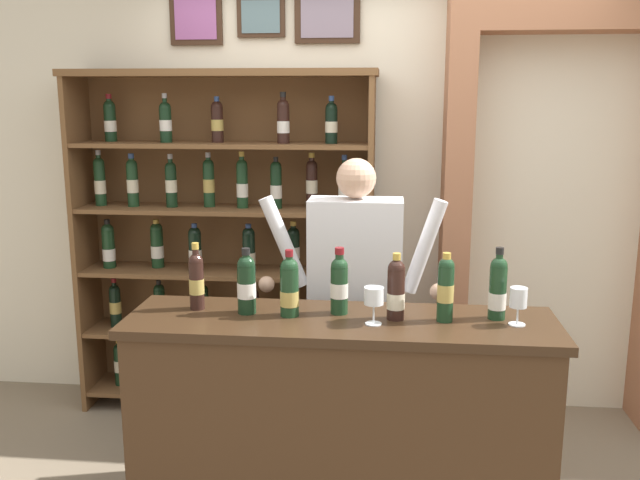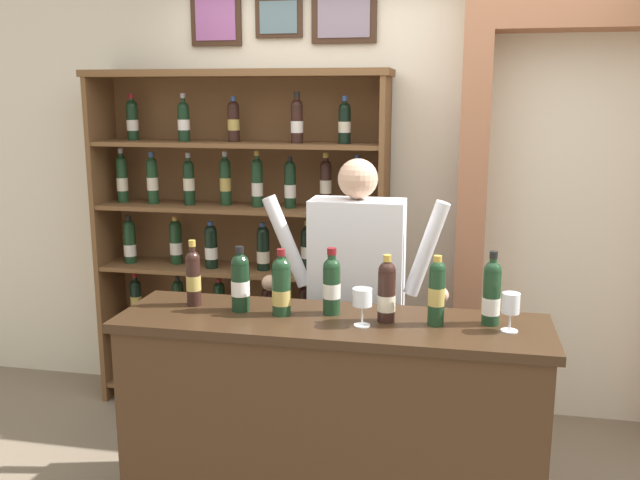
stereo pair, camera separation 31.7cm
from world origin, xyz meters
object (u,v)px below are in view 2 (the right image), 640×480
(tasting_bottle_prosecco, at_px, (281,286))
(tasting_bottle_super_tuscan, at_px, (332,284))
(wine_shelf, at_px, (242,234))
(tasting_bottle_chianti, at_px, (492,293))
(wine_glass_center, at_px, (362,299))
(tasting_bottle_bianco, at_px, (240,281))
(shopkeeper, at_px, (357,284))
(tasting_counter, at_px, (331,427))
(tasting_bottle_grappa, at_px, (437,291))
(tasting_bottle_vin_santo, at_px, (387,291))
(tasting_bottle_riserva, at_px, (193,276))
(wine_glass_left, at_px, (511,305))

(tasting_bottle_prosecco, xyz_separation_m, tasting_bottle_super_tuscan, (0.21, 0.05, 0.01))
(wine_shelf, height_order, tasting_bottle_chianti, wine_shelf)
(wine_glass_center, bearing_deg, tasting_bottle_bianco, 170.00)
(tasting_bottle_prosecco, relative_size, tasting_bottle_chianti, 0.94)
(wine_shelf, xyz_separation_m, tasting_bottle_super_tuscan, (0.77, -1.12, 0.04))
(shopkeeper, relative_size, tasting_bottle_super_tuscan, 5.55)
(tasting_bottle_chianti, xyz_separation_m, wine_glass_center, (-0.51, -0.13, -0.02))
(tasting_counter, distance_m, tasting_bottle_grappa, 0.77)
(tasting_bottle_prosecco, distance_m, wine_glass_center, 0.37)
(shopkeeper, height_order, wine_glass_center, shopkeeper)
(tasting_bottle_vin_santo, bearing_deg, tasting_bottle_riserva, 176.44)
(tasting_bottle_super_tuscan, bearing_deg, tasting_bottle_grappa, -7.59)
(tasting_bottle_grappa, distance_m, tasting_bottle_chianti, 0.23)
(tasting_bottle_riserva, bearing_deg, tasting_bottle_chianti, -0.22)
(tasting_counter, relative_size, wine_glass_left, 11.49)
(wine_glass_center, distance_m, wine_glass_left, 0.59)
(wine_shelf, xyz_separation_m, wine_glass_left, (1.50, -1.20, 0.01))
(wine_glass_center, bearing_deg, tasting_bottle_vin_santo, 40.88)
(tasting_bottle_prosecco, bearing_deg, wine_glass_center, -12.15)
(tasting_bottle_grappa, xyz_separation_m, tasting_bottle_chianti, (0.22, 0.05, -0.01))
(wine_shelf, bearing_deg, wine_glass_left, -38.69)
(wine_glass_left, bearing_deg, tasting_bottle_riserva, 176.63)
(tasting_bottle_super_tuscan, bearing_deg, tasting_counter, -81.37)
(tasting_counter, bearing_deg, tasting_bottle_chianti, 5.81)
(tasting_bottle_prosecco, height_order, tasting_bottle_grappa, tasting_bottle_grappa)
(tasting_bottle_bianco, relative_size, wine_glass_left, 1.81)
(tasting_bottle_riserva, relative_size, tasting_bottle_vin_santo, 1.05)
(tasting_bottle_grappa, bearing_deg, tasting_bottle_riserva, 176.85)
(tasting_counter, relative_size, tasting_bottle_super_tuscan, 6.27)
(wine_glass_center, bearing_deg, wine_shelf, 126.17)
(tasting_bottle_prosecco, bearing_deg, tasting_bottle_grappa, -0.39)
(shopkeeper, distance_m, tasting_bottle_vin_santo, 0.52)
(tasting_bottle_chianti, bearing_deg, wine_glass_center, -166.11)
(tasting_bottle_prosecco, distance_m, tasting_bottle_vin_santo, 0.45)
(shopkeeper, bearing_deg, wine_shelf, 138.94)
(tasting_bottle_super_tuscan, distance_m, wine_glass_left, 0.74)
(tasting_bottle_prosecco, bearing_deg, tasting_counter, -4.39)
(shopkeeper, bearing_deg, wine_glass_left, -35.69)
(tasting_bottle_chianti, bearing_deg, tasting_bottle_vin_santo, -173.37)
(wine_shelf, height_order, tasting_bottle_prosecco, wine_shelf)
(tasting_bottle_vin_santo, bearing_deg, shopkeeper, 112.55)
(tasting_bottle_chianti, height_order, wine_glass_left, tasting_bottle_chianti)
(shopkeeper, distance_m, tasting_bottle_riserva, 0.80)
(wine_glass_left, bearing_deg, tasting_bottle_bianco, 177.72)
(tasting_bottle_grappa, height_order, wine_glass_left, tasting_bottle_grappa)
(tasting_counter, height_order, tasting_bottle_bianco, tasting_bottle_bianco)
(wine_shelf, distance_m, tasting_bottle_chianti, 1.82)
(tasting_bottle_bianco, xyz_separation_m, wine_glass_left, (1.13, -0.05, -0.02))
(tasting_bottle_bianco, distance_m, tasting_bottle_grappa, 0.84)
(tasting_bottle_vin_santo, height_order, tasting_bottle_grappa, tasting_bottle_grappa)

